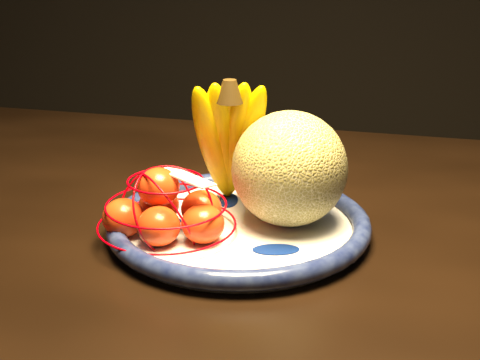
% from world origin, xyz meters
% --- Properties ---
extents(dining_table, '(1.59, 1.04, 0.76)m').
position_xyz_m(dining_table, '(-0.07, 0.04, 0.68)').
color(dining_table, black).
rests_on(dining_table, ground).
extents(fruit_bowl, '(0.33, 0.33, 0.03)m').
position_xyz_m(fruit_bowl, '(-0.01, -0.03, 0.77)').
color(fruit_bowl, white).
rests_on(fruit_bowl, dining_table).
extents(cantaloupe, '(0.15, 0.15, 0.15)m').
position_xyz_m(cantaloupe, '(0.05, -0.01, 0.85)').
color(cantaloupe, olive).
rests_on(cantaloupe, fruit_bowl).
extents(banana_bunch, '(0.13, 0.12, 0.19)m').
position_xyz_m(banana_bunch, '(-0.04, 0.03, 0.87)').
color(banana_bunch, '#E9B800').
rests_on(banana_bunch, fruit_bowl).
extents(mandarin_bag, '(0.20, 0.20, 0.11)m').
position_xyz_m(mandarin_bag, '(-0.09, -0.07, 0.80)').
color(mandarin_bag, '#F43D14').
rests_on(mandarin_bag, fruit_bowl).
extents(price_tag, '(0.08, 0.06, 0.01)m').
position_xyz_m(price_tag, '(-0.07, -0.07, 0.85)').
color(price_tag, white).
rests_on(price_tag, mandarin_bag).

